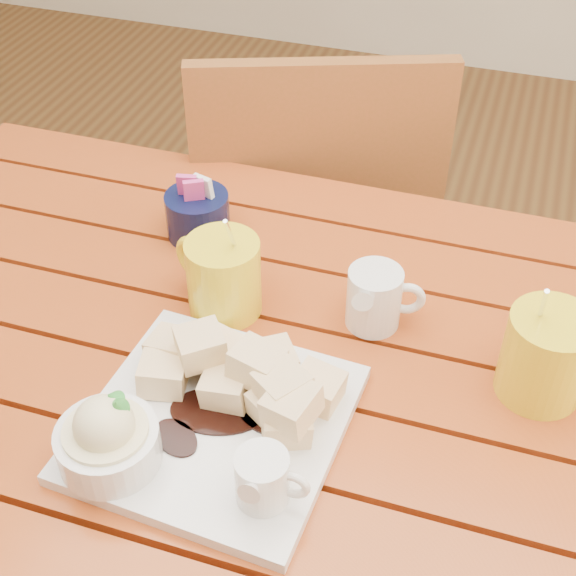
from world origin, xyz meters
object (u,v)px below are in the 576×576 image
(dessert_plate, at_px, (200,416))
(coffee_mug_right, at_px, (549,355))
(coffee_mug_left, at_px, (222,275))
(table, at_px, (247,404))
(chair_far, at_px, (313,229))

(dessert_plate, distance_m, coffee_mug_right, 0.40)
(coffee_mug_left, height_order, coffee_mug_right, coffee_mug_right)
(table, relative_size, chair_far, 1.31)
(table, distance_m, coffee_mug_right, 0.39)
(coffee_mug_right, bearing_deg, coffee_mug_left, 158.93)
(dessert_plate, distance_m, chair_far, 0.77)
(coffee_mug_left, distance_m, coffee_mug_right, 0.41)
(coffee_mug_left, xyz_separation_m, chair_far, (-0.02, 0.51, -0.29))
(table, bearing_deg, dessert_plate, -88.70)
(table, relative_size, dessert_plate, 4.09)
(dessert_plate, height_order, coffee_mug_left, coffee_mug_left)
(dessert_plate, distance_m, coffee_mug_left, 0.21)
(dessert_plate, height_order, coffee_mug_right, coffee_mug_right)
(table, xyz_separation_m, chair_far, (-0.07, 0.57, -0.13))
(dessert_plate, relative_size, coffee_mug_right, 1.77)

